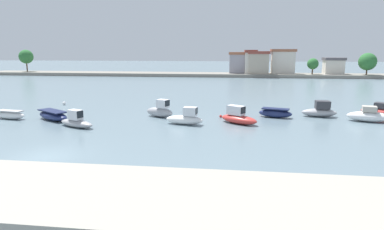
% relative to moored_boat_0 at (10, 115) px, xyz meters
% --- Properties ---
extents(ground_plane, '(400.00, 400.00, 0.00)m').
position_rel_moored_boat_0_xyz_m(ground_plane, '(10.75, -11.37, -0.44)').
color(ground_plane, slate).
extents(moored_boat_0, '(3.75, 1.67, 0.90)m').
position_rel_moored_boat_0_xyz_m(moored_boat_0, '(0.00, 0.00, 0.00)').
color(moored_boat_0, white).
rests_on(moored_boat_0, ground).
extents(moored_boat_1, '(4.81, 3.83, 0.99)m').
position_rel_moored_boat_0_xyz_m(moored_boat_1, '(4.78, 0.05, 0.04)').
color(moored_boat_1, navy).
rests_on(moored_boat_1, ground).
extents(moored_boat_2, '(4.25, 2.83, 1.62)m').
position_rel_moored_boat_0_xyz_m(moored_boat_2, '(8.67, -2.68, 0.09)').
color(moored_boat_2, '#9E9EA3').
rests_on(moored_boat_2, ground).
extents(moored_boat_3, '(3.50, 2.42, 1.93)m').
position_rel_moored_boat_0_xyz_m(moored_boat_3, '(15.44, 2.97, 0.28)').
color(moored_boat_3, '#9E9EA3').
rests_on(moored_boat_3, ground).
extents(moored_boat_4, '(3.83, 1.77, 1.72)m').
position_rel_moored_boat_0_xyz_m(moored_boat_4, '(18.67, -0.27, 0.17)').
color(moored_boat_4, white).
rests_on(moored_boat_4, ground).
extents(moored_boat_5, '(4.20, 3.58, 1.74)m').
position_rel_moored_boat_0_xyz_m(moored_boat_5, '(23.76, 0.81, 0.16)').
color(moored_boat_5, '#C63833').
rests_on(moored_boat_5, ground).
extents(moored_boat_6, '(3.72, 2.21, 0.98)m').
position_rel_moored_boat_0_xyz_m(moored_boat_6, '(27.73, 4.33, 0.04)').
color(moored_boat_6, navy).
rests_on(moored_boat_6, ground).
extents(moored_boat_7, '(3.69, 1.55, 1.74)m').
position_rel_moored_boat_0_xyz_m(moored_boat_7, '(32.57, 5.37, 0.21)').
color(moored_boat_7, '#9E9EA3').
rests_on(moored_boat_7, ground).
extents(moored_boat_8, '(4.43, 2.59, 1.58)m').
position_rel_moored_boat_0_xyz_m(moored_boat_8, '(36.85, 3.32, 0.16)').
color(moored_boat_8, white).
rests_on(moored_boat_8, ground).
extents(moored_boat_9, '(4.29, 3.74, 1.43)m').
position_rel_moored_boat_0_xyz_m(moored_boat_9, '(39.40, 6.89, 0.06)').
color(moored_boat_9, '#C63833').
rests_on(moored_boat_9, ground).
extents(mooring_buoy_1, '(0.29, 0.29, 0.29)m').
position_rel_moored_boat_0_xyz_m(mooring_buoy_1, '(21.93, 3.51, -0.29)').
color(mooring_buoy_1, red).
rests_on(mooring_buoy_1, ground).
extents(mooring_buoy_2, '(0.27, 0.27, 0.27)m').
position_rel_moored_boat_0_xyz_m(mooring_buoy_2, '(-3.40, 3.67, -0.30)').
color(mooring_buoy_2, yellow).
rests_on(mooring_buoy_2, ground).
extents(mooring_buoy_3, '(0.32, 0.32, 0.32)m').
position_rel_moored_boat_0_xyz_m(mooring_buoy_3, '(26.42, 6.54, -0.28)').
color(mooring_buoy_3, red).
rests_on(mooring_buoy_3, ground).
extents(mooring_buoy_4, '(0.44, 0.44, 0.44)m').
position_rel_moored_boat_0_xyz_m(mooring_buoy_4, '(1.09, 9.27, -0.22)').
color(mooring_buoy_4, white).
rests_on(mooring_buoy_4, ground).
extents(distant_shoreline, '(117.90, 8.61, 7.38)m').
position_rel_moored_boat_0_xyz_m(distant_shoreline, '(19.89, 61.01, 1.71)').
color(distant_shoreline, gray).
rests_on(distant_shoreline, ground).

